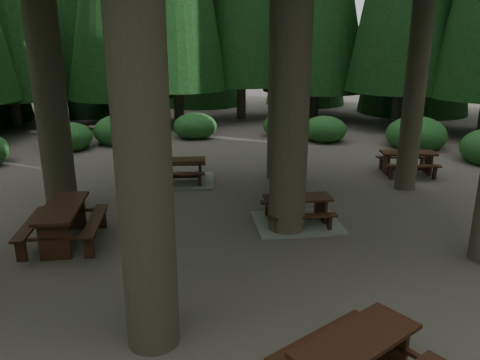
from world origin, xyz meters
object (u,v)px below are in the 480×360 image
object	(u,v)px
picnic_table_b	(63,219)
picnic_table_e	(356,356)
picnic_table_a	(297,215)
picnic_table_c	(178,174)
picnic_table_d	(408,159)

from	to	relation	value
picnic_table_b	picnic_table_e	distance (m)	6.92
picnic_table_a	picnic_table_b	xyz separation A→B (m)	(-5.29, 0.63, 0.35)
picnic_table_a	picnic_table_c	distance (m)	4.75
picnic_table_a	picnic_table_c	size ratio (longest dim) A/B	0.91
picnic_table_b	picnic_table_c	xyz separation A→B (m)	(3.28, 3.67, -0.33)
picnic_table_a	picnic_table_d	distance (m)	5.96
picnic_table_e	picnic_table_d	bearing A→B (deg)	29.48
picnic_table_e	picnic_table_a	bearing A→B (deg)	52.50
picnic_table_a	picnic_table_e	world-z (taller)	picnic_table_e
picnic_table_a	picnic_table_e	size ratio (longest dim) A/B	1.08
picnic_table_a	picnic_table_c	world-z (taller)	picnic_table_c
picnic_table_a	picnic_table_d	xyz separation A→B (m)	(5.29, 2.73, 0.27)
picnic_table_b	picnic_table_d	world-z (taller)	picnic_table_b
picnic_table_e	picnic_table_b	bearing A→B (deg)	101.53
picnic_table_a	picnic_table_e	bearing A→B (deg)	-96.97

